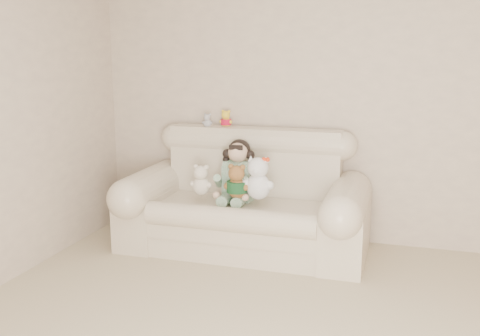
# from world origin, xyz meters

# --- Properties ---
(wall_back) EXTENTS (4.50, 0.00, 4.50)m
(wall_back) POSITION_xyz_m (0.00, 2.50, 1.30)
(wall_back) COLOR #AF9B8B
(wall_back) RESTS_ON ground
(sofa) EXTENTS (2.10, 0.95, 1.03)m
(sofa) POSITION_xyz_m (-0.75, 2.00, 0.52)
(sofa) COLOR beige
(sofa) RESTS_ON floor
(seated_child) EXTENTS (0.37, 0.44, 0.55)m
(seated_child) POSITION_xyz_m (-0.82, 2.08, 0.69)
(seated_child) COLOR #256A37
(seated_child) RESTS_ON sofa
(brown_teddy) EXTENTS (0.26, 0.24, 0.34)m
(brown_teddy) POSITION_xyz_m (-0.76, 1.86, 0.67)
(brown_teddy) COLOR brown
(brown_teddy) RESTS_ON sofa
(white_cat) EXTENTS (0.33, 0.28, 0.43)m
(white_cat) POSITION_xyz_m (-0.59, 1.89, 0.71)
(white_cat) COLOR white
(white_cat) RESTS_ON sofa
(cream_teddy) EXTENTS (0.23, 0.19, 0.31)m
(cream_teddy) POSITION_xyz_m (-1.09, 1.88, 0.66)
(cream_teddy) COLOR beige
(cream_teddy) RESTS_ON sofa
(yellow_mini_bear) EXTENTS (0.15, 0.13, 0.19)m
(yellow_mini_bear) POSITION_xyz_m (-1.03, 2.39, 1.11)
(yellow_mini_bear) COLOR yellow
(yellow_mini_bear) RESTS_ON sofa
(grey_mini_plush) EXTENTS (0.12, 0.11, 0.16)m
(grey_mini_plush) POSITION_xyz_m (-1.20, 2.35, 1.09)
(grey_mini_plush) COLOR #B5B7BD
(grey_mini_plush) RESTS_ON sofa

